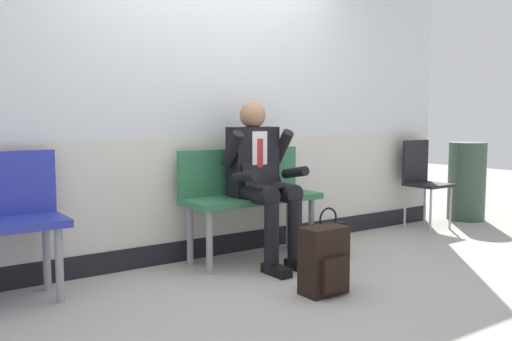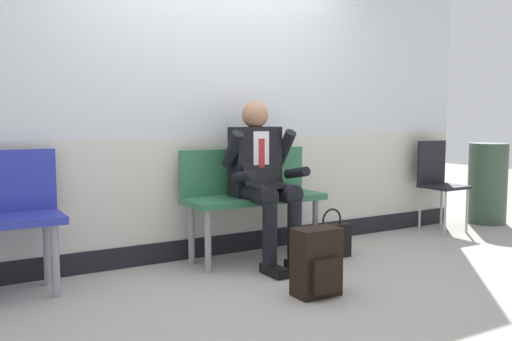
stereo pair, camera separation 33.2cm
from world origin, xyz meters
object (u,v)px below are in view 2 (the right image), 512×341
at_px(bench_with_person, 251,191).
at_px(trash_bin, 487,183).
at_px(handbag, 332,240).
at_px(backpack, 317,263).
at_px(folding_chair, 438,177).
at_px(person_seated, 263,177).

relative_size(bench_with_person, trash_bin, 1.32).
bearing_deg(handbag, backpack, -133.99).
bearing_deg(backpack, handbag, 46.01).
relative_size(backpack, folding_chair, 0.49).
relative_size(bench_with_person, person_seated, 0.90).
relative_size(person_seated, folding_chair, 1.40).
bearing_deg(folding_chair, bench_with_person, 179.99).
bearing_deg(bench_with_person, handbag, -32.32).
distance_m(person_seated, folding_chair, 2.21).
relative_size(bench_with_person, handbag, 2.77).
xyz_separation_m(bench_with_person, person_seated, (-0.00, -0.20, 0.14)).
height_order(backpack, folding_chair, folding_chair).
xyz_separation_m(folding_chair, trash_bin, (0.77, -0.02, -0.11)).
height_order(bench_with_person, folding_chair, folding_chair).
bearing_deg(trash_bin, bench_with_person, 179.68).
xyz_separation_m(backpack, folding_chair, (2.31, 1.05, 0.33)).
relative_size(backpack, trash_bin, 0.51).
height_order(bench_with_person, person_seated, person_seated).
bearing_deg(person_seated, trash_bin, 3.45).
bearing_deg(folding_chair, person_seated, -174.93).
relative_size(handbag, folding_chair, 0.46).
xyz_separation_m(person_seated, folding_chair, (2.20, 0.19, -0.14)).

